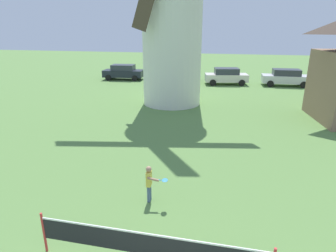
{
  "coord_description": "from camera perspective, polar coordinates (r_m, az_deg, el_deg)",
  "views": [
    {
      "loc": [
        1.27,
        -3.38,
        5.26
      ],
      "look_at": [
        -0.28,
        3.61,
        2.81
      ],
      "focal_mm": 30.87,
      "sensor_mm": 36.0,
      "label": 1
    }
  ],
  "objects": [
    {
      "name": "parked_car_black",
      "position": [
        31.4,
        -8.8,
        10.52
      ],
      "size": [
        4.28,
        2.17,
        1.56
      ],
      "color": "#1E232D",
      "rests_on": "ground_plane"
    },
    {
      "name": "parked_car_cream",
      "position": [
        28.92,
        11.44,
        9.66
      ],
      "size": [
        4.26,
        2.44,
        1.56
      ],
      "color": "silver",
      "rests_on": "ground_plane"
    },
    {
      "name": "parked_car_blue",
      "position": [
        30.45,
        2.23,
        10.46
      ],
      "size": [
        4.39,
        2.34,
        1.56
      ],
      "color": "#334C99",
      "rests_on": "ground_plane"
    },
    {
      "name": "windmill",
      "position": [
        20.61,
        0.82,
        22.9
      ],
      "size": [
        9.89,
        4.78,
        14.89
      ],
      "color": "silver",
      "rests_on": "ground_plane"
    },
    {
      "name": "player_far",
      "position": [
        9.21,
        -3.63,
        -10.91
      ],
      "size": [
        0.73,
        0.45,
        1.21
      ],
      "color": "slate",
      "rests_on": "ground_plane"
    },
    {
      "name": "parked_car_silver",
      "position": [
        29.73,
        22.24,
        8.9
      ],
      "size": [
        4.35,
        1.99,
        1.56
      ],
      "color": "silver",
      "rests_on": "ground_plane"
    },
    {
      "name": "tennis_net",
      "position": [
        6.94,
        -3.87,
        -22.36
      ],
      "size": [
        5.33,
        0.06,
        1.1
      ],
      "color": "red",
      "rests_on": "ground_plane"
    }
  ]
}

